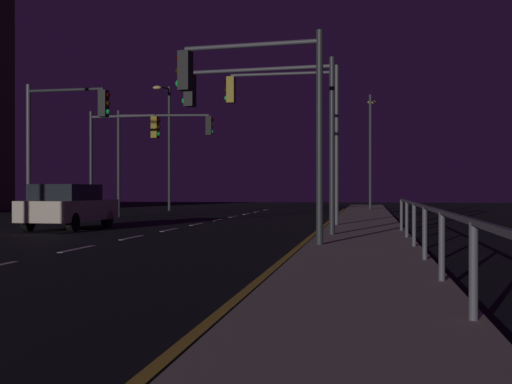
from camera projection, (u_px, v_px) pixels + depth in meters
name	position (u px, v px, depth m)	size (l,w,h in m)	color
ground_plane	(138.00, 237.00, 21.45)	(112.00, 112.00, 0.00)	black
sidewalk_right	(363.00, 237.00, 20.45)	(2.57, 77.00, 0.14)	#9E937F
lane_markings_center	(170.00, 230.00, 24.91)	(0.14, 50.00, 0.01)	silver
lane_edge_line	(320.00, 229.00, 25.62)	(0.14, 53.00, 0.01)	gold
car	(69.00, 206.00, 25.12)	(2.03, 4.48, 1.57)	beige
traffic_light_overhead_east	(262.00, 110.00, 20.87)	(4.55, 0.83, 4.96)	#2D3033
traffic_light_far_right	(160.00, 141.00, 36.22)	(4.82, 0.79, 5.33)	#2D3033
traffic_light_mid_right	(253.00, 96.00, 17.07)	(3.61, 0.76, 4.91)	#2D3033
traffic_light_far_center	(122.00, 143.00, 32.40)	(3.42, 0.59, 4.91)	#2D3033
traffic_light_far_left	(288.00, 113.00, 26.10)	(4.18, 0.47, 5.67)	#4C4C51
traffic_light_near_left	(63.00, 127.00, 26.17)	(3.29, 0.49, 5.23)	#4C4C51
street_lamp_mid_block	(371.00, 140.00, 46.09)	(0.56, 2.23, 7.21)	#2D3033
street_lamp_corner	(167.00, 137.00, 46.84)	(0.76, 1.68, 8.04)	#2D3033
barrier_fence	(432.00, 222.00, 11.56)	(0.09, 21.45, 0.98)	#59595E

